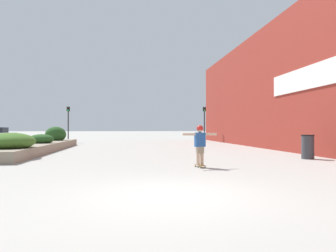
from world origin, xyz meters
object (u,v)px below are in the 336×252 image
skateboarder (200,141)px  traffic_light_right (204,118)px  car_leftmost (282,133)px  skateboard (200,166)px  trash_bin (308,147)px  traffic_light_left (68,118)px

skateboarder → traffic_light_right: (5.23, 19.79, 1.51)m
skateboarder → car_leftmost: size_ratio=0.31×
skateboarder → skateboard: bearing=78.3°
trash_bin → traffic_light_left: size_ratio=0.31×
car_leftmost → traffic_light_left: size_ratio=1.28×
car_leftmost → traffic_light_left: traffic_light_left is taller
skateboarder → car_leftmost: bearing=44.6°
skateboarder → traffic_light_left: traffic_light_left is taller
trash_bin → traffic_light_right: traffic_light_right is taller
traffic_light_right → skateboarder: bearing=-104.8°
skateboarder → traffic_light_left: bearing=101.0°
trash_bin → car_leftmost: (10.36, 21.63, 0.27)m
skateboard → traffic_light_left: size_ratio=0.18×
skateboarder → traffic_light_right: bearing=63.5°
traffic_light_right → traffic_light_left: bearing=178.2°
car_leftmost → traffic_light_right: bearing=-69.1°
skateboarder → traffic_light_left: size_ratio=0.40×
car_leftmost → traffic_light_left: (-24.36, -3.64, 1.59)m
traffic_light_left → traffic_light_right: size_ratio=0.98×
traffic_light_right → car_leftmost: bearing=20.9°
trash_bin → car_leftmost: 23.99m
skateboard → traffic_light_right: size_ratio=0.18×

